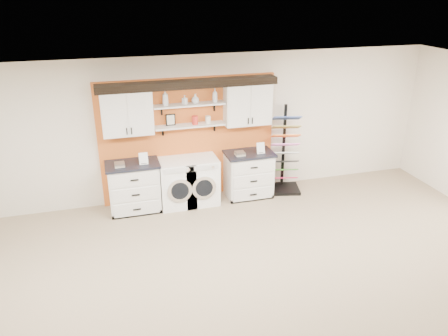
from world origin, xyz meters
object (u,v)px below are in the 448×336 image
object	(u,v)px
base_cabinet_left	(134,187)
base_cabinet_right	(249,174)
washer	(177,183)
dryer	(200,180)
sample_rack	(284,165)

from	to	relation	value
base_cabinet_left	base_cabinet_right	bearing A→B (deg)	0.00
washer	dryer	bearing A→B (deg)	0.00
base_cabinet_left	washer	xyz separation A→B (m)	(0.80, -0.00, -0.02)
sample_rack	base_cabinet_left	bearing A→B (deg)	-165.75
base_cabinet_right	sample_rack	xyz separation A→B (m)	(0.78, 0.04, 0.09)
base_cabinet_left	base_cabinet_right	world-z (taller)	base_cabinet_left
base_cabinet_left	dryer	distance (m)	1.26
base_cabinet_right	washer	bearing A→B (deg)	-179.87
base_cabinet_right	sample_rack	distance (m)	0.78
base_cabinet_left	washer	world-z (taller)	base_cabinet_left
base_cabinet_right	dryer	distance (m)	1.00
base_cabinet_left	sample_rack	world-z (taller)	sample_rack
dryer	sample_rack	bearing A→B (deg)	1.30
dryer	base_cabinet_right	bearing A→B (deg)	0.19
washer	dryer	size ratio (longest dim) A/B	1.00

